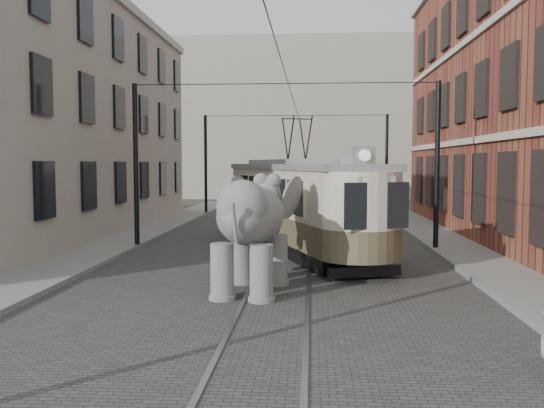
{
  "coord_description": "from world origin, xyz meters",
  "views": [
    {
      "loc": [
        0.81,
        -14.91,
        3.14
      ],
      "look_at": [
        -0.2,
        -0.2,
        2.1
      ],
      "focal_mm": 38.56,
      "sensor_mm": 36.0,
      "label": 1
    }
  ],
  "objects": [
    {
      "name": "tram_rails",
      "position": [
        0.0,
        0.0,
        0.01
      ],
      "size": [
        1.54,
        80.0,
        0.02
      ],
      "primitive_type": null,
      "color": "slate",
      "rests_on": "ground"
    },
    {
      "name": "ground",
      "position": [
        0.0,
        0.0,
        0.0
      ],
      "size": [
        120.0,
        120.0,
        0.0
      ],
      "primitive_type": "plane",
      "color": "#403D3B"
    },
    {
      "name": "catenary",
      "position": [
        -0.2,
        5.0,
        3.0
      ],
      "size": [
        11.0,
        30.2,
        6.0
      ],
      "primitive_type": null,
      "color": "black",
      "rests_on": "ground"
    },
    {
      "name": "sidewalk_right",
      "position": [
        6.0,
        0.0,
        0.07
      ],
      "size": [
        2.0,
        60.0,
        0.15
      ],
      "primitive_type": "cube",
      "color": "slate",
      "rests_on": "ground"
    },
    {
      "name": "stucco_building",
      "position": [
        -11.0,
        10.0,
        5.0
      ],
      "size": [
        7.0,
        24.0,
        10.0
      ],
      "primitive_type": "cube",
      "color": "gray",
      "rests_on": "ground"
    },
    {
      "name": "elephant",
      "position": [
        -0.65,
        -0.93,
        1.45
      ],
      "size": [
        3.22,
        5.04,
        2.89
      ],
      "primitive_type": null,
      "rotation": [
        0.0,
        0.0,
        -0.14
      ],
      "color": "slate",
      "rests_on": "ground"
    },
    {
      "name": "sidewalk_left",
      "position": [
        -6.5,
        0.0,
        0.07
      ],
      "size": [
        2.0,
        60.0,
        0.15
      ],
      "primitive_type": "cube",
      "color": "slate",
      "rests_on": "ground"
    },
    {
      "name": "distant_block",
      "position": [
        0.0,
        40.0,
        7.0
      ],
      "size": [
        28.0,
        10.0,
        14.0
      ],
      "primitive_type": "cube",
      "color": "gray",
      "rests_on": "ground"
    },
    {
      "name": "tram",
      "position": [
        0.26,
        6.25,
        2.39
      ],
      "size": [
        6.38,
        12.16,
        4.77
      ],
      "primitive_type": null,
      "rotation": [
        0.0,
        0.0,
        0.34
      ],
      "color": "beige",
      "rests_on": "ground"
    }
  ]
}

